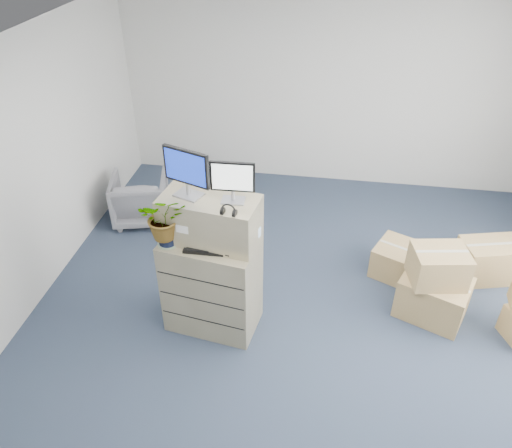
# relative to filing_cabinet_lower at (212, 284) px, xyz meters

# --- Properties ---
(ground) EXTENTS (7.00, 7.00, 0.00)m
(ground) POSITION_rel_filing_cabinet_lower_xyz_m (0.95, -0.12, -0.54)
(ground) COLOR #29374A
(ground) RESTS_ON ground
(wall_back) EXTENTS (6.00, 0.02, 2.80)m
(wall_back) POSITION_rel_filing_cabinet_lower_xyz_m (0.95, 3.39, 0.86)
(wall_back) COLOR beige
(wall_back) RESTS_ON ground
(filing_cabinet_lower) EXTENTS (1.00, 0.70, 1.08)m
(filing_cabinet_lower) POSITION_rel_filing_cabinet_lower_xyz_m (0.00, 0.00, 0.00)
(filing_cabinet_lower) COLOR gray
(filing_cabinet_lower) RESTS_ON ground
(filing_cabinet_upper) EXTENTS (0.98, 0.60, 0.46)m
(filing_cabinet_upper) POSITION_rel_filing_cabinet_lower_xyz_m (0.01, 0.05, 0.77)
(filing_cabinet_upper) COLOR gray
(filing_cabinet_upper) RESTS_ON filing_cabinet_lower
(monitor_left) EXTENTS (0.46, 0.26, 0.47)m
(monitor_left) POSITION_rel_filing_cabinet_lower_xyz_m (-0.19, 0.08, 1.27)
(monitor_left) COLOR #99999E
(monitor_left) RESTS_ON filing_cabinet_upper
(monitor_right) EXTENTS (0.41, 0.16, 0.40)m
(monitor_right) POSITION_rel_filing_cabinet_lower_xyz_m (0.24, 0.04, 1.23)
(monitor_right) COLOR #99999E
(monitor_right) RESTS_ON filing_cabinet_upper
(headphones) EXTENTS (0.14, 0.04, 0.14)m
(headphones) POSITION_rel_filing_cabinet_lower_xyz_m (0.24, -0.17, 1.04)
(headphones) COLOR black
(headphones) RESTS_ON filing_cabinet_upper
(keyboard) EXTENTS (0.49, 0.21, 0.03)m
(keyboard) POSITION_rel_filing_cabinet_lower_xyz_m (0.03, -0.11, 0.55)
(keyboard) COLOR black
(keyboard) RESTS_ON filing_cabinet_lower
(mouse) EXTENTS (0.13, 0.11, 0.04)m
(mouse) POSITION_rel_filing_cabinet_lower_xyz_m (0.28, -0.16, 0.56)
(mouse) COLOR silver
(mouse) RESTS_ON filing_cabinet_lower
(water_bottle) EXTENTS (0.07, 0.07, 0.24)m
(water_bottle) POSITION_rel_filing_cabinet_lower_xyz_m (0.12, 0.02, 0.66)
(water_bottle) COLOR #9B9EA3
(water_bottle) RESTS_ON filing_cabinet_lower
(phone_dock) EXTENTS (0.07, 0.06, 0.14)m
(phone_dock) POSITION_rel_filing_cabinet_lower_xyz_m (-0.07, 0.05, 0.59)
(phone_dock) COLOR silver
(phone_dock) RESTS_ON filing_cabinet_lower
(external_drive) EXTENTS (0.25, 0.20, 0.07)m
(external_drive) POSITION_rel_filing_cabinet_lower_xyz_m (0.33, 0.08, 0.57)
(external_drive) COLOR black
(external_drive) RESTS_ON filing_cabinet_lower
(tissue_box) EXTENTS (0.30, 0.21, 0.10)m
(tissue_box) POSITION_rel_filing_cabinet_lower_xyz_m (0.34, 0.07, 0.66)
(tissue_box) COLOR #43A3E6
(tissue_box) RESTS_ON external_drive
(potted_plant) EXTENTS (0.51, 0.55, 0.46)m
(potted_plant) POSITION_rel_filing_cabinet_lower_xyz_m (-0.39, -0.09, 0.80)
(potted_plant) COLOR #8BA585
(potted_plant) RESTS_ON filing_cabinet_lower
(office_chair) EXTENTS (0.87, 0.84, 0.75)m
(office_chair) POSITION_rel_filing_cabinet_lower_xyz_m (-1.45, 1.80, -0.17)
(office_chair) COLOR slate
(office_chair) RESTS_ON ground
(cardboard_boxes) EXTENTS (1.93, 1.53, 0.86)m
(cardboard_boxes) POSITION_rel_filing_cabinet_lower_xyz_m (2.60, 0.75, -0.23)
(cardboard_boxes) COLOR #A47F4F
(cardboard_boxes) RESTS_ON ground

